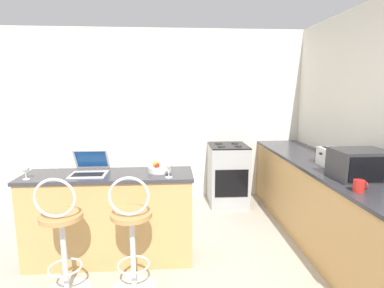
{
  "coord_description": "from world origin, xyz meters",
  "views": [
    {
      "loc": [
        0.14,
        -2.1,
        1.71
      ],
      "look_at": [
        0.4,
        1.76,
        1.0
      ],
      "focal_mm": 28.0,
      "sensor_mm": 36.0,
      "label": 1
    }
  ],
  "objects": [
    {
      "name": "stove_range",
      "position": [
        0.97,
        2.2,
        0.45
      ],
      "size": [
        0.55,
        0.61,
        0.91
      ],
      "color": "#9EA3A8",
      "rests_on": "ground_plane"
    },
    {
      "name": "laptop",
      "position": [
        -0.66,
        0.78,
        0.96
      ],
      "size": [
        0.34,
        0.33,
        0.23
      ],
      "color": "silver",
      "rests_on": "breakfast_bar"
    },
    {
      "name": "fruit_bowl",
      "position": [
        0.01,
        0.79,
        0.94
      ],
      "size": [
        0.23,
        0.23,
        0.11
      ],
      "color": "silver",
      "rests_on": "breakfast_bar"
    },
    {
      "name": "wine_glass_tall",
      "position": [
        0.11,
        0.59,
        1.01
      ],
      "size": [
        0.07,
        0.07,
        0.15
      ],
      "color": "silver",
      "rests_on": "breakfast_bar"
    },
    {
      "name": "breakfast_bar",
      "position": [
        -0.48,
        0.76,
        0.45
      ],
      "size": [
        1.64,
        0.48,
        0.9
      ],
      "color": "tan",
      "rests_on": "ground_plane"
    },
    {
      "name": "toaster",
      "position": [
        1.84,
        0.92,
        1.0
      ],
      "size": [
        0.23,
        0.24,
        0.2
      ],
      "color": "silver",
      "rests_on": "counter_right"
    },
    {
      "name": "wall_back",
      "position": [
        0.0,
        2.55,
        1.3
      ],
      "size": [
        12.0,
        0.06,
        2.6
      ],
      "color": "silver",
      "rests_on": "ground_plane"
    },
    {
      "name": "wine_glass_short",
      "position": [
        -1.19,
        0.62,
        1.01
      ],
      "size": [
        0.08,
        0.08,
        0.15
      ],
      "color": "silver",
      "rests_on": "breakfast_bar"
    },
    {
      "name": "microwave",
      "position": [
        1.83,
        0.42,
        1.04
      ],
      "size": [
        0.45,
        0.36,
        0.27
      ],
      "color": "#2D2D30",
      "rests_on": "counter_right"
    },
    {
      "name": "counter_right",
      "position": [
        1.83,
        1.01,
        0.45
      ],
      "size": [
        0.66,
        3.05,
        0.9
      ],
      "color": "tan",
      "rests_on": "ground_plane"
    },
    {
      "name": "bar_stool_far",
      "position": [
        -0.2,
        0.22,
        0.5
      ],
      "size": [
        0.4,
        0.4,
        1.05
      ],
      "color": "silver",
      "rests_on": "ground_plane"
    },
    {
      "name": "mug_red",
      "position": [
        1.63,
        0.08,
        0.95
      ],
      "size": [
        0.1,
        0.09,
        0.1
      ],
      "color": "red",
      "rests_on": "counter_right"
    },
    {
      "name": "bar_stool_near",
      "position": [
        -0.76,
        0.22,
        0.5
      ],
      "size": [
        0.4,
        0.4,
        1.05
      ],
      "color": "silver",
      "rests_on": "ground_plane"
    }
  ]
}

